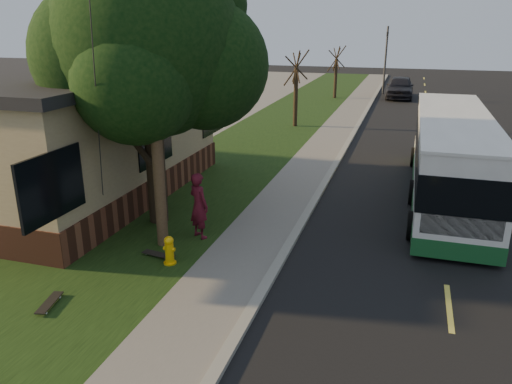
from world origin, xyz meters
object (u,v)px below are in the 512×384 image
Objects in this scene: bare_tree_far at (336,73)px; skateboarder at (199,205)px; traffic_signal at (386,55)px; transit_bus at (451,155)px; fire_hydrant at (169,250)px; utility_pole at (152,73)px; distant_car at (400,87)px; bare_tree_near at (296,90)px; leafy_tree at (151,47)px; skateboard_spare at (158,255)px; dumpster at (148,151)px; skateboard_main at (49,303)px.

bare_tree_far is 28.28m from skateboarder.
traffic_signal is 0.51× the size of transit_bus.
bare_tree_far reaches higher than fire_hydrant.
bare_tree_far is at bearing -131.19° from traffic_signal.
utility_pole is 1.79× the size of distant_car.
skateboarder is (0.97, -16.26, -1.14)m from bare_tree_near.
leafy_tree reaches higher than distant_car.
distant_car is (6.08, 29.28, -4.31)m from leafy_tree.
distant_car is (4.96, 31.68, 0.73)m from skateboard_spare.
utility_pole is at bearing -62.40° from leafy_tree.
utility_pole is 0.85× the size of transit_bus.
distant_car reaches higher than fire_hydrant.
bare_tree_near is 11.06m from dumpster.
leafy_tree is 4.36× the size of dumpster.
dumpster is at bearing -106.82° from traffic_signal.
fire_hydrant is at bearing -95.21° from traffic_signal.
leafy_tree is at bearing 120.67° from fire_hydrant.
dumpster is (-4.13, 6.77, -3.89)m from utility_pole.
skateboard_spare is (0.26, -0.75, -4.50)m from utility_pole.
transit_bus is at bearing 40.19° from utility_pole.
transit_bus is at bearing -72.18° from bare_tree_far.
bare_tree_far is 23.75m from transit_bus.
bare_tree_far is 29.81m from skateboard_spare.
utility_pole reaches higher than leafy_tree.
bare_tree_far is at bearing 107.82° from transit_bus.
traffic_signal reaches higher than fire_hydrant.
skateboard_main is (-1.58, -2.54, -0.30)m from fire_hydrant.
skateboarder is (-6.80, -5.65, -0.54)m from transit_bus.
distant_car is at bearing 81.11° from skateboard_spare.
leafy_tree reaches higher than skateboard_spare.
bare_tree_far is 0.38× the size of transit_bus.
fire_hydrant is at bearing -59.33° from leafy_tree.
fire_hydrant is 0.08× the size of utility_pole.
dumpster is at bearing -101.27° from bare_tree_far.
bare_tree_near is (-0.90, 18.00, 1.72)m from fire_hydrant.
leafy_tree is 1.94× the size of bare_tree_far.
utility_pole is at bearing 125.38° from fire_hydrant.
skateboarder is at bearing 87.71° from fire_hydrant.
transit_bus is at bearing 29.34° from leafy_tree.
skateboard_spare is at bearing -71.07° from utility_pole.
utility_pole is 2.25× the size of bare_tree_far.
utility_pole is 10.38m from transit_bus.
fire_hydrant is 10.15m from transit_bus.
skateboard_main is 0.52× the size of dumpster.
dumpster is (-7.93, -26.24, -2.42)m from traffic_signal.
bare_tree_far is at bearing 90.76° from fire_hydrant.
traffic_signal is (4.67, 31.35, -2.00)m from leafy_tree.
leafy_tree reaches higher than skateboard_main.
fire_hydrant is 4.37m from utility_pole.
leafy_tree is at bearing -92.45° from bare_tree_far.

